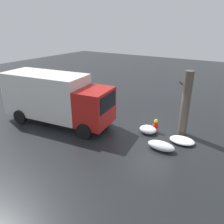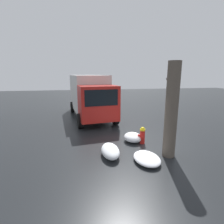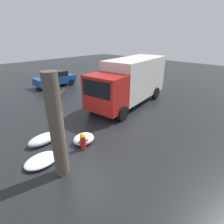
# 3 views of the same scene
# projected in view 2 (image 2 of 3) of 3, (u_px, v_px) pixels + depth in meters

# --- Properties ---
(ground_plane) EXTENTS (60.00, 60.00, 0.00)m
(ground_plane) POSITION_uv_depth(u_px,v_px,m) (142.00, 143.00, 8.37)
(ground_plane) COLOR black
(fire_hydrant) EXTENTS (0.45, 0.35, 0.82)m
(fire_hydrant) POSITION_uv_depth(u_px,v_px,m) (142.00, 135.00, 8.29)
(fire_hydrant) COLOR red
(fire_hydrant) RESTS_ON ground_plane
(tree_trunk) EXTENTS (0.74, 0.49, 3.74)m
(tree_trunk) POSITION_uv_depth(u_px,v_px,m) (171.00, 111.00, 6.72)
(tree_trunk) COLOR brown
(tree_trunk) RESTS_ON ground_plane
(delivery_truck) EXTENTS (7.34, 3.31, 3.17)m
(delivery_truck) POSITION_uv_depth(u_px,v_px,m) (90.00, 95.00, 13.36)
(delivery_truck) COLOR red
(delivery_truck) RESTS_ON ground_plane
(snow_pile_by_hydrant) EXTENTS (1.42, 0.71, 0.43)m
(snow_pile_by_hydrant) POSITION_uv_depth(u_px,v_px,m) (110.00, 151.00, 7.06)
(snow_pile_by_hydrant) COLOR white
(snow_pile_by_hydrant) RESTS_ON ground_plane
(snow_pile_curbside) EXTENTS (1.02, 0.86, 0.44)m
(snow_pile_curbside) POSITION_uv_depth(u_px,v_px,m) (133.00, 137.00, 8.56)
(snow_pile_curbside) COLOR white
(snow_pile_curbside) RESTS_ON ground_plane
(snow_pile_by_tree) EXTENTS (1.35, 0.97, 0.27)m
(snow_pile_by_tree) POSITION_uv_depth(u_px,v_px,m) (147.00, 158.00, 6.61)
(snow_pile_by_tree) COLOR white
(snow_pile_by_tree) RESTS_ON ground_plane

